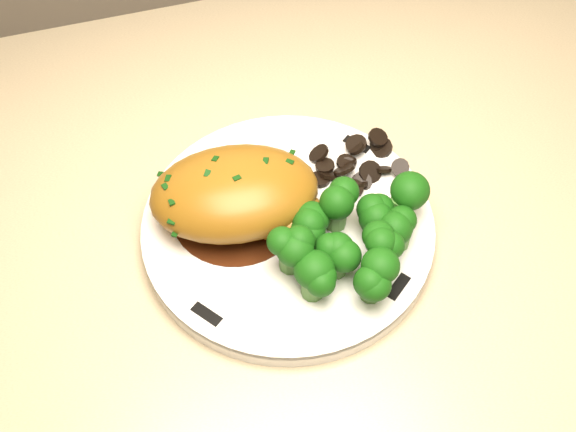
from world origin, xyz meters
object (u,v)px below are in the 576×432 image
object	(u,v)px
plate	(288,228)
chicken_breast	(241,196)
broccoli_florets	(352,238)
counter	(541,324)

from	to	relation	value
plate	chicken_breast	world-z (taller)	chicken_breast
plate	broccoli_florets	xyz separation A→B (m)	(0.04, -0.05, 0.03)
counter	plate	xyz separation A→B (m)	(-0.41, -0.03, 0.47)
chicken_breast	broccoli_florets	xyz separation A→B (m)	(0.08, -0.07, -0.00)
plate	chicken_breast	xyz separation A→B (m)	(-0.04, 0.02, 0.04)
chicken_breast	broccoli_florets	world-z (taller)	chicken_breast
counter	chicken_breast	size ratio (longest dim) A/B	13.91
plate	chicken_breast	bearing A→B (deg)	151.22
plate	broccoli_florets	bearing A→B (deg)	-48.73
counter	chicken_breast	world-z (taller)	counter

